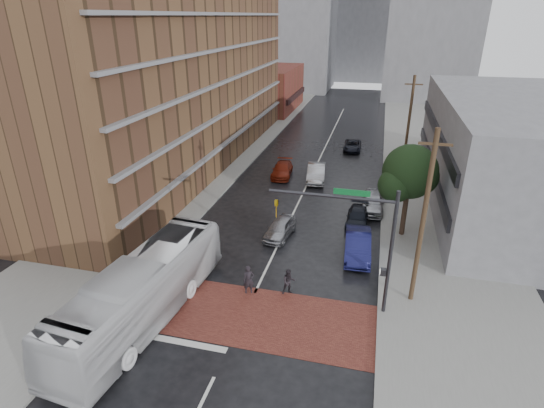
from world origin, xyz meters
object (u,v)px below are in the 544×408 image
Objects in this scene: pedestrian_b at (289,282)px; suv_travel at (352,146)px; transit_bus at (143,291)px; car_parked_far at (373,202)px; car_travel_c at (282,170)px; car_parked_mid at (357,217)px; car_travel_a at (280,228)px; car_parked_near at (358,245)px; car_travel_b at (316,173)px; pedestrian_a at (249,280)px.

pedestrian_b is 29.99m from suv_travel.
transit_bus is 8.06m from pedestrian_b.
pedestrian_b reaches higher than car_parked_far.
pedestrian_b is at bearing -80.83° from car_travel_c.
car_travel_c is 11.05m from car_parked_far.
transit_bus is at bearing -122.68° from car_parked_far.
car_parked_far is at bearing 71.17° from car_parked_mid.
car_travel_a reaches higher than car_parked_mid.
suv_travel reaches higher than car_parked_mid.
car_parked_far is at bearing 81.04° from car_parked_near.
car_travel_b reaches higher than car_parked_near.
car_travel_a is 0.96× the size of car_parked_mid.
car_travel_a is 8.99m from car_parked_far.
pedestrian_a is 30.69m from suv_travel.
pedestrian_a is 2.33m from pedestrian_b.
transit_bus is 3.07× the size of car_parked_mid.
transit_bus is at bearing -107.37° from car_travel_a.
pedestrian_a is 19.37m from car_travel_b.
pedestrian_a is 0.41× the size of suv_travel.
car_travel_b is 1.07× the size of car_travel_c.
suv_travel is 1.06× the size of car_parked_mid.
car_travel_c is at bearing 167.21° from car_travel_b.
car_travel_a is at bearing 83.08° from pedestrian_b.
pedestrian_a is 0.39× the size of car_travel_c.
car_travel_a is at bearing -134.74° from car_parked_far.
transit_bus reaches higher than car_parked_far.
pedestrian_b is at bearing -10.89° from pedestrian_a.
transit_bus is 2.76× the size of car_travel_c.
car_parked_far is at bearing 61.64° from transit_bus.
pedestrian_b is 0.33× the size of car_parked_near.
pedestrian_b is 0.39× the size of car_parked_mid.
pedestrian_b is 19.82m from car_travel_c.
car_parked_near is at bearing -63.79° from car_travel_c.
car_parked_far is (6.42, 6.29, 0.11)m from car_travel_a.
car_parked_near reaches higher than car_travel_a.
car_travel_b is (0.97, 19.35, -0.09)m from pedestrian_a.
suv_travel is (8.33, 33.96, -1.14)m from transit_bus.
car_travel_b is at bearing 106.31° from car_parked_near.
suv_travel is (3.67, 30.46, -0.29)m from pedestrian_a.
car_parked_near is (2.19, -24.66, 0.19)m from suv_travel.
car_travel_b is at bearing 63.64° from pedestrian_a.
car_parked_near is 7.74m from car_parked_far.
car_travel_c is 0.94× the size of car_parked_near.
pedestrian_b is at bearing -93.81° from suv_travel.
pedestrian_a reaches higher than pedestrian_b.
pedestrian_a reaches higher than car_travel_b.
car_travel_a is 12.16m from car_travel_b.
car_parked_near is 1.18× the size of car_parked_mid.
transit_bus reaches higher than pedestrian_b.
car_travel_b is (0.80, 12.13, 0.13)m from car_travel_a.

